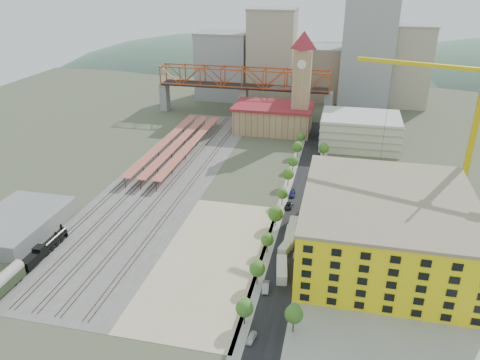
% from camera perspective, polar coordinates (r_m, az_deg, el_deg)
% --- Properties ---
extents(ground, '(400.00, 400.00, 0.00)m').
position_cam_1_polar(ground, '(157.01, 1.08, -3.43)').
color(ground, '#474C38').
rests_on(ground, ground).
extents(ballast_strip, '(36.00, 165.00, 0.06)m').
position_cam_1_polar(ballast_strip, '(181.68, -8.95, 0.33)').
color(ballast_strip, '#605E59').
rests_on(ballast_strip, ground).
extents(dirt_lot, '(28.00, 67.00, 0.06)m').
position_cam_1_polar(dirt_lot, '(131.62, -3.50, -9.53)').
color(dirt_lot, tan).
rests_on(dirt_lot, ground).
extents(street_asphalt, '(12.00, 170.00, 0.06)m').
position_cam_1_polar(street_asphalt, '(168.26, 7.47, -1.62)').
color(street_asphalt, black).
rests_on(street_asphalt, ground).
extents(sidewalk_west, '(3.00, 170.00, 0.04)m').
position_cam_1_polar(sidewalk_west, '(168.74, 5.62, -1.45)').
color(sidewalk_west, gray).
rests_on(sidewalk_west, ground).
extents(sidewalk_east, '(3.00, 170.00, 0.04)m').
position_cam_1_polar(sidewalk_east, '(167.97, 9.34, -1.80)').
color(sidewalk_east, gray).
rests_on(sidewalk_east, ground).
extents(construction_pad, '(50.00, 90.00, 0.06)m').
position_cam_1_polar(construction_pad, '(138.33, 18.08, -9.00)').
color(construction_pad, gray).
rests_on(construction_pad, ground).
extents(rail_tracks, '(26.56, 160.00, 0.18)m').
position_cam_1_polar(rail_tracks, '(182.27, -9.48, 0.41)').
color(rail_tracks, '#382B23').
rests_on(rail_tracks, ground).
extents(platform_canopies, '(16.00, 80.00, 4.12)m').
position_cam_1_polar(platform_canopies, '(205.64, -7.58, 4.54)').
color(platform_canopies, '#CB5E4E').
rests_on(platform_canopies, ground).
extents(station_hall, '(38.00, 24.00, 13.10)m').
position_cam_1_polar(station_hall, '(230.24, 4.08, 7.58)').
color(station_hall, tan).
rests_on(station_hall, ground).
extents(clock_tower, '(12.00, 12.00, 52.00)m').
position_cam_1_polar(clock_tower, '(221.32, 7.58, 12.63)').
color(clock_tower, tan).
rests_on(clock_tower, ground).
extents(parking_garage, '(34.00, 26.00, 14.00)m').
position_cam_1_polar(parking_garage, '(216.49, 14.40, 5.84)').
color(parking_garage, silver).
rests_on(parking_garage, ground).
extents(truss_bridge, '(94.00, 9.60, 25.60)m').
position_cam_1_polar(truss_bridge, '(252.55, 0.43, 12.03)').
color(truss_bridge, gray).
rests_on(truss_bridge, ground).
extents(construction_building, '(44.60, 50.60, 18.80)m').
position_cam_1_polar(construction_building, '(133.22, 17.32, -5.53)').
color(construction_building, yellow).
rests_on(construction_building, ground).
extents(warehouse, '(22.00, 32.00, 5.00)m').
position_cam_1_polar(warehouse, '(158.35, -25.55, -4.79)').
color(warehouse, gray).
rests_on(warehouse, ground).
extents(street_trees, '(15.40, 124.40, 8.00)m').
position_cam_1_polar(street_trees, '(159.37, 7.10, -3.18)').
color(street_trees, '#346A1F').
rests_on(street_trees, ground).
extents(skyline, '(133.00, 46.00, 60.00)m').
position_cam_1_polar(skyline, '(283.46, 8.74, 13.96)').
color(skyline, '#9EA0A3').
rests_on(skyline, ground).
extents(distant_hills, '(647.00, 264.00, 227.00)m').
position_cam_1_polar(distant_hills, '(424.79, 14.29, 2.64)').
color(distant_hills, '#4C6B59').
rests_on(distant_hills, ground).
extents(locomotive, '(2.66, 20.50, 5.13)m').
position_cam_1_polar(locomotive, '(143.48, -22.51, -7.56)').
color(locomotive, black).
rests_on(locomotive, ground).
extents(tower_crane, '(49.26, 17.47, 54.65)m').
position_cam_1_polar(tower_crane, '(157.02, 25.74, 7.38)').
color(tower_crane, gold).
rests_on(tower_crane, ground).
extents(site_trailer_a, '(4.13, 10.47, 2.79)m').
position_cam_1_polar(site_trailer_a, '(125.16, 5.10, -10.85)').
color(site_trailer_a, silver).
rests_on(site_trailer_a, ground).
extents(site_trailer_b, '(4.76, 9.73, 2.58)m').
position_cam_1_polar(site_trailer_b, '(135.53, 5.86, -7.88)').
color(site_trailer_b, silver).
rests_on(site_trailer_b, ground).
extents(site_trailer_c, '(2.90, 10.13, 2.76)m').
position_cam_1_polar(site_trailer_c, '(139.09, 6.09, -6.92)').
color(site_trailer_c, silver).
rests_on(site_trailer_c, ground).
extents(site_trailer_d, '(2.45, 9.17, 2.51)m').
position_cam_1_polar(site_trailer_d, '(144.76, 6.42, -5.64)').
color(site_trailer_d, silver).
rests_on(site_trailer_d, ground).
extents(car_0, '(2.22, 4.24, 1.38)m').
position_cam_1_polar(car_0, '(106.58, 1.37, -18.70)').
color(car_0, silver).
rests_on(car_0, ground).
extents(car_1, '(2.22, 4.99, 1.59)m').
position_cam_1_polar(car_1, '(119.98, 3.13, -12.91)').
color(car_1, gray).
rests_on(car_1, ground).
extents(car_2, '(2.54, 5.01, 1.36)m').
position_cam_1_polar(car_2, '(157.73, 5.95, -3.16)').
color(car_2, black).
rests_on(car_2, ground).
extents(car_3, '(2.22, 5.24, 1.51)m').
position_cam_1_polar(car_3, '(165.95, 6.37, -1.67)').
color(car_3, navy).
rests_on(car_3, ground).
extents(car_4, '(2.37, 4.49, 1.46)m').
position_cam_1_polar(car_4, '(132.96, 6.97, -8.94)').
color(car_4, silver).
rests_on(car_4, ground).
extents(car_5, '(2.08, 4.71, 1.50)m').
position_cam_1_polar(car_5, '(134.09, 7.03, -8.61)').
color(car_5, '#ADACB2').
rests_on(car_5, ground).
extents(car_6, '(2.70, 4.92, 1.31)m').
position_cam_1_polar(car_6, '(155.07, 8.04, -3.80)').
color(car_6, black).
rests_on(car_6, ground).
extents(car_7, '(2.38, 5.04, 1.42)m').
position_cam_1_polar(car_7, '(196.54, 9.31, 2.43)').
color(car_7, navy).
rests_on(car_7, ground).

